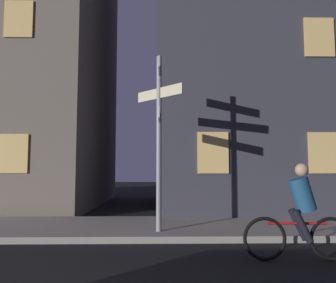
# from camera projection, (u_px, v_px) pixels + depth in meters

# --- Properties ---
(sidewalk_kerb) EXTENTS (40.00, 3.04, 0.14)m
(sidewalk_kerb) POSITION_uv_depth(u_px,v_px,m) (110.00, 228.00, 8.24)
(sidewalk_kerb) COLOR gray
(sidewalk_kerb) RESTS_ON ground_plane
(signpost) EXTENTS (1.03, 1.62, 3.99)m
(signpost) POSITION_uv_depth(u_px,v_px,m) (159.00, 125.00, 7.59)
(signpost) COLOR gray
(signpost) RESTS_ON sidewalk_kerb
(cyclist) EXTENTS (1.82, 0.34, 1.61)m
(cyclist) POSITION_uv_depth(u_px,v_px,m) (300.00, 215.00, 5.53)
(cyclist) COLOR black
(cyclist) RESTS_ON ground_plane
(building_right_block) EXTENTS (12.99, 8.90, 13.43)m
(building_right_block) POSITION_uv_depth(u_px,v_px,m) (307.00, 51.00, 14.53)
(building_right_block) COLOR #383842
(building_right_block) RESTS_ON ground_plane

